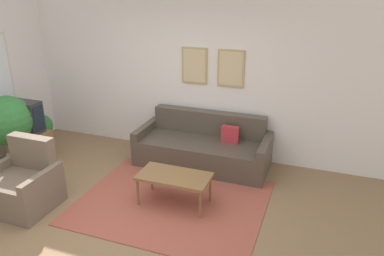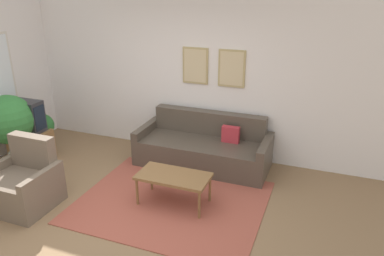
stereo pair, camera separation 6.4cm
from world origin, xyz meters
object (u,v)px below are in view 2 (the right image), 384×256
tv (26,116)px  potted_plant_tall (9,120)px  couch (204,148)px  coffee_table (174,178)px  armchair (23,185)px

tv → potted_plant_tall: bearing=-103.4°
tv → couch: bearing=16.5°
couch → tv: bearing=-163.5°
couch → potted_plant_tall: potted_plant_tall is taller
coffee_table → potted_plant_tall: potted_plant_tall is taller
armchair → coffee_table: bearing=37.3°
tv → potted_plant_tall: (-0.07, -0.30, 0.01)m
armchair → potted_plant_tall: size_ratio=0.77×
tv → armchair: tv is taller
couch → potted_plant_tall: 3.16m
potted_plant_tall → coffee_table: bearing=-2.8°
couch → tv: 3.00m
coffee_table → armchair: armchair is taller
tv → armchair: size_ratio=0.63×
coffee_table → tv: (-2.85, 0.44, 0.37)m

